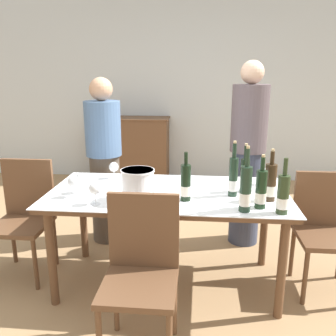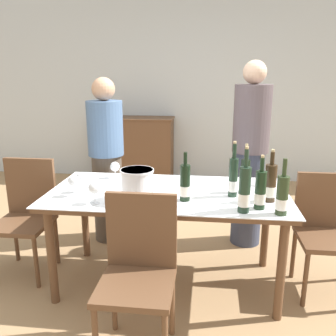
{
  "view_description": "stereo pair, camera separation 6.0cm",
  "coord_description": "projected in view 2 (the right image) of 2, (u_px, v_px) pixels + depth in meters",
  "views": [
    {
      "loc": [
        0.23,
        -2.47,
        1.61
      ],
      "look_at": [
        0.0,
        0.0,
        0.93
      ],
      "focal_mm": 38.0,
      "sensor_mm": 36.0,
      "label": 1
    },
    {
      "loc": [
        0.29,
        -2.46,
        1.61
      ],
      "look_at": [
        0.0,
        0.0,
        0.93
      ],
      "focal_mm": 38.0,
      "sensor_mm": 36.0,
      "label": 2
    }
  ],
  "objects": [
    {
      "name": "wine_bottle_1",
      "position": [
        244.0,
        191.0,
        2.2
      ],
      "size": [
        0.07,
        0.07,
        0.42
      ],
      "color": "#1E3323",
      "rests_on": "dining_table"
    },
    {
      "name": "chair_near_front",
      "position": [
        139.0,
        264.0,
        2.04
      ],
      "size": [
        0.42,
        0.42,
        0.93
      ],
      "color": "brown",
      "rests_on": "ground_plane"
    },
    {
      "name": "wine_glass_3",
      "position": [
        82.0,
        178.0,
        2.57
      ],
      "size": [
        0.08,
        0.08,
        0.15
      ],
      "color": "white",
      "rests_on": "dining_table"
    },
    {
      "name": "wine_glass_1",
      "position": [
        115.0,
        167.0,
        2.93
      ],
      "size": [
        0.08,
        0.08,
        0.14
      ],
      "color": "white",
      "rests_on": "dining_table"
    },
    {
      "name": "chair_left_end",
      "position": [
        27.0,
        209.0,
        2.89
      ],
      "size": [
        0.42,
        0.42,
        0.93
      ],
      "color": "brown",
      "rests_on": "ground_plane"
    },
    {
      "name": "wine_glass_0",
      "position": [
        74.0,
        182.0,
        2.49
      ],
      "size": [
        0.08,
        0.08,
        0.15
      ],
      "color": "white",
      "rests_on": "dining_table"
    },
    {
      "name": "wine_bottle_0",
      "position": [
        185.0,
        184.0,
        2.4
      ],
      "size": [
        0.07,
        0.07,
        0.34
      ],
      "color": "black",
      "rests_on": "dining_table"
    },
    {
      "name": "ground_plane",
      "position": [
        168.0,
        282.0,
        2.81
      ],
      "size": [
        12.0,
        12.0,
        0.0
      ],
      "primitive_type": "plane",
      "color": "#A37F56"
    },
    {
      "name": "dining_table",
      "position": [
        168.0,
        201.0,
        2.63
      ],
      "size": [
        1.75,
        0.87,
        0.75
      ],
      "color": "brown",
      "rests_on": "ground_plane"
    },
    {
      "name": "wine_bottle_6",
      "position": [
        260.0,
        191.0,
        2.26
      ],
      "size": [
        0.07,
        0.07,
        0.35
      ],
      "color": "black",
      "rests_on": "dining_table"
    },
    {
      "name": "chair_right_end",
      "position": [
        326.0,
        225.0,
        2.63
      ],
      "size": [
        0.42,
        0.42,
        0.88
      ],
      "color": "brown",
      "rests_on": "ground_plane"
    },
    {
      "name": "person_guest_left",
      "position": [
        250.0,
        156.0,
        3.26
      ],
      "size": [
        0.33,
        0.33,
        1.71
      ],
      "color": "#383F56",
      "rests_on": "ground_plane"
    },
    {
      "name": "sideboard_cabinet",
      "position": [
        135.0,
        150.0,
        5.3
      ],
      "size": [
        1.14,
        0.46,
        0.96
      ],
      "color": "brown",
      "rests_on": "ground_plane"
    },
    {
      "name": "wine_bottle_5",
      "position": [
        282.0,
        196.0,
        2.17
      ],
      "size": [
        0.07,
        0.07,
        0.35
      ],
      "color": "#28381E",
      "rests_on": "dining_table"
    },
    {
      "name": "back_wall",
      "position": [
        191.0,
        86.0,
        5.25
      ],
      "size": [
        8.0,
        0.1,
        2.8
      ],
      "color": "silver",
      "rests_on": "ground_plane"
    },
    {
      "name": "wine_glass_2",
      "position": [
        269.0,
        173.0,
        2.73
      ],
      "size": [
        0.07,
        0.07,
        0.14
      ],
      "color": "white",
      "rests_on": "dining_table"
    },
    {
      "name": "wine_glass_4",
      "position": [
        94.0,
        188.0,
        2.34
      ],
      "size": [
        0.08,
        0.08,
        0.15
      ],
      "color": "white",
      "rests_on": "dining_table"
    },
    {
      "name": "wine_bottle_3",
      "position": [
        233.0,
        178.0,
        2.48
      ],
      "size": [
        0.06,
        0.06,
        0.4
      ],
      "color": "#1E3323",
      "rests_on": "dining_table"
    },
    {
      "name": "wine_bottle_2",
      "position": [
        270.0,
        184.0,
        2.39
      ],
      "size": [
        0.08,
        0.08,
        0.36
      ],
      "color": "#332314",
      "rests_on": "dining_table"
    },
    {
      "name": "wine_bottle_4",
      "position": [
        245.0,
        176.0,
        2.57
      ],
      "size": [
        0.07,
        0.07,
        0.36
      ],
      "color": "black",
      "rests_on": "dining_table"
    },
    {
      "name": "ice_bucket",
      "position": [
        137.0,
        184.0,
        2.4
      ],
      "size": [
        0.23,
        0.23,
        0.22
      ],
      "color": "white",
      "rests_on": "dining_table"
    },
    {
      "name": "person_host",
      "position": [
        107.0,
        162.0,
        3.36
      ],
      "size": [
        0.33,
        0.33,
        1.56
      ],
      "color": "#51473D",
      "rests_on": "ground_plane"
    }
  ]
}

